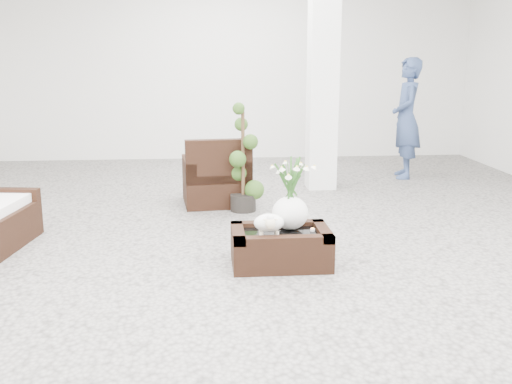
{
  "coord_description": "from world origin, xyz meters",
  "views": [
    {
      "loc": [
        -0.48,
        -5.65,
        1.91
      ],
      "look_at": [
        0.0,
        -0.1,
        0.62
      ],
      "focal_mm": 41.66,
      "sensor_mm": 36.0,
      "label": 1
    }
  ],
  "objects": [
    {
      "name": "planter_narcissus",
      "position": [
        0.3,
        -0.35,
        0.71
      ],
      "size": [
        0.44,
        0.44,
        0.8
      ],
      "primitive_type": null,
      "color": "white",
      "rests_on": "coffee_table"
    },
    {
      "name": "shopper",
      "position": [
        2.67,
        3.43,
        0.94
      ],
      "size": [
        0.56,
        0.75,
        1.88
      ],
      "primitive_type": "imported",
      "rotation": [
        0.0,
        0.0,
        -1.73
      ],
      "color": "navy",
      "rests_on": "ground"
    },
    {
      "name": "coffee_table",
      "position": [
        0.2,
        -0.45,
        0.16
      ],
      "size": [
        0.9,
        0.6,
        0.31
      ],
      "primitive_type": "cube",
      "color": "black",
      "rests_on": "ground"
    },
    {
      "name": "sheep_figurine",
      "position": [
        0.08,
        -0.55,
        0.42
      ],
      "size": [
        0.28,
        0.23,
        0.21
      ],
      "primitive_type": "ellipsoid",
      "color": "white",
      "rests_on": "coffee_table"
    },
    {
      "name": "armchair",
      "position": [
        -0.35,
        1.98,
        0.45
      ],
      "size": [
        0.91,
        0.88,
        0.89
      ],
      "primitive_type": "cube",
      "rotation": [
        0.0,
        0.0,
        3.24
      ],
      "color": "black",
      "rests_on": "ground"
    },
    {
      "name": "tealight",
      "position": [
        0.5,
        -0.43,
        0.33
      ],
      "size": [
        0.04,
        0.04,
        0.03
      ],
      "primitive_type": "cylinder",
      "color": "white",
      "rests_on": "coffee_table"
    },
    {
      "name": "column",
      "position": [
        1.2,
        2.8,
        1.75
      ],
      "size": [
        0.4,
        0.4,
        3.5
      ],
      "primitive_type": "cube",
      "color": "white",
      "rests_on": "ground"
    },
    {
      "name": "topiary",
      "position": [
        -0.02,
        1.55,
        0.66
      ],
      "size": [
        0.35,
        0.35,
        1.33
      ],
      "primitive_type": null,
      "color": "#284415",
      "rests_on": "ground"
    },
    {
      "name": "ground",
      "position": [
        0.0,
        0.0,
        0.0
      ],
      "size": [
        11.0,
        11.0,
        0.0
      ],
      "primitive_type": "plane",
      "color": "gray",
      "rests_on": "ground"
    }
  ]
}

